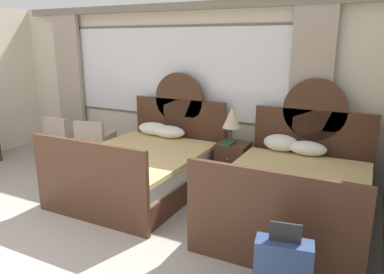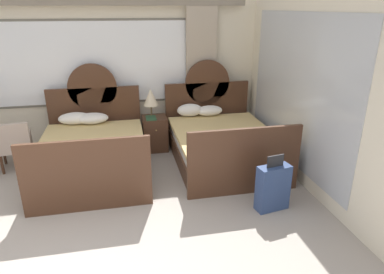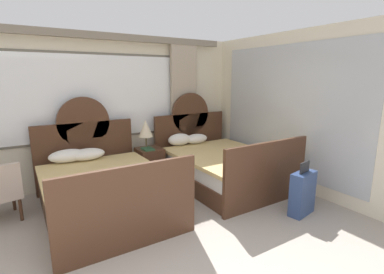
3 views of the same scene
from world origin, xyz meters
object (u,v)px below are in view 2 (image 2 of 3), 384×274
bed_near_window (93,153)px  suitcase_on_floor (273,188)px  table_lamp_on_nightstand (151,97)px  armchair_by_window_left (14,143)px  nightstand_between_beds (155,133)px  bed_near_mirror (221,143)px  book_on_nightstand (151,118)px

bed_near_window → suitcase_on_floor: 2.87m
table_lamp_on_nightstand → armchair_by_window_left: (-2.30, -0.38, -0.54)m
nightstand_between_beds → bed_near_mirror: bearing=-35.8°
bed_near_mirror → suitcase_on_floor: bed_near_mirror is taller
bed_near_window → suitcase_on_floor: size_ratio=2.89×
bed_near_window → book_on_nightstand: bearing=33.9°
bed_near_mirror → armchair_by_window_left: 3.44m
bed_near_window → suitcase_on_floor: (2.38, -1.61, -0.03)m
table_lamp_on_nightstand → suitcase_on_floor: (1.35, -2.40, -0.69)m
bed_near_window → table_lamp_on_nightstand: bearing=37.7°
bed_near_window → nightstand_between_beds: bed_near_window is taller
suitcase_on_floor → bed_near_mirror: bearing=98.6°
bed_near_mirror → table_lamp_on_nightstand: (-1.11, 0.79, 0.66)m
nightstand_between_beds → book_on_nightstand: 0.35m
nightstand_between_beds → bed_near_window: bearing=-144.6°
book_on_nightstand → armchair_by_window_left: armchair_by_window_left is taller
table_lamp_on_nightstand → book_on_nightstand: bearing=-100.6°
bed_near_window → nightstand_between_beds: size_ratio=3.54×
book_on_nightstand → suitcase_on_floor: (1.38, -2.28, -0.33)m
nightstand_between_beds → table_lamp_on_nightstand: bearing=151.7°
bed_near_mirror → nightstand_between_beds: (-1.06, 0.77, -0.03)m
table_lamp_on_nightstand → bed_near_mirror: bearing=-35.5°
table_lamp_on_nightstand → armchair_by_window_left: table_lamp_on_nightstand is taller
armchair_by_window_left → table_lamp_on_nightstand: bearing=9.5°
bed_near_window → table_lamp_on_nightstand: (1.02, 0.79, 0.66)m
bed_near_mirror → table_lamp_on_nightstand: bearing=144.5°
bed_near_window → suitcase_on_floor: bearing=-34.1°
nightstand_between_beds → suitcase_on_floor: 2.71m
bed_near_mirror → suitcase_on_floor: 1.62m
bed_near_window → book_on_nightstand: bed_near_window is taller
armchair_by_window_left → suitcase_on_floor: 4.18m
bed_near_window → bed_near_mirror: bearing=-0.1°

